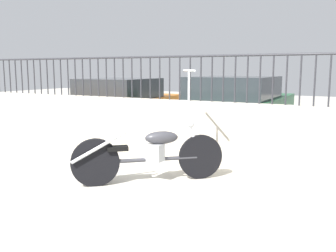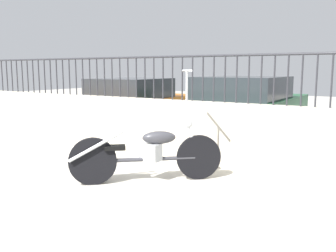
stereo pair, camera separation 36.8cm
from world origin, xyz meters
TOP-DOWN VIEW (x-y plane):
  - ground_plane at (0.00, 0.00)m, footprint 40.00×40.00m
  - low_wall at (0.00, 2.43)m, footprint 10.55×0.18m
  - fence_railing at (-0.00, 2.43)m, footprint 10.55×0.04m
  - motorcycle_dark_grey at (0.15, 1.09)m, footprint 1.63×1.51m
  - car_orange at (-3.10, 5.05)m, footprint 2.11×4.09m
  - car_green at (0.09, 5.01)m, footprint 2.00×4.25m

SIDE VIEW (x-z plane):
  - ground_plane at x=0.00m, z-range 0.00..0.00m
  - motorcycle_dark_grey at x=0.15m, z-range -0.36..1.19m
  - low_wall at x=0.00m, z-range 0.00..1.04m
  - car_orange at x=-3.10m, z-range 0.01..1.31m
  - car_green at x=0.09m, z-range 0.01..1.40m
  - fence_railing at x=0.00m, z-range 1.17..1.90m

